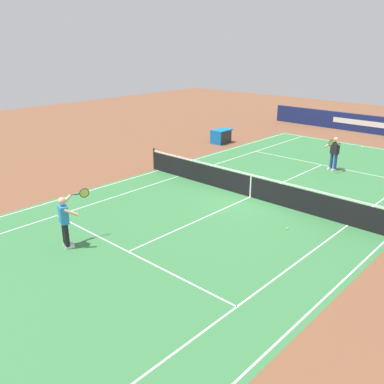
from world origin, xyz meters
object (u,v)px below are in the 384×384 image
(tennis_player_near, at_px, (65,219))
(tennis_ball, at_px, (288,228))
(tennis_net, at_px, (251,186))
(tennis_player_far, at_px, (334,152))
(equipment_cart_tarped, at_px, (221,136))

(tennis_player_near, xyz_separation_m, tennis_ball, (-5.74, 4.39, -0.90))
(tennis_net, distance_m, tennis_player_far, 5.96)
(tennis_ball, bearing_deg, tennis_player_near, -37.40)
(tennis_net, bearing_deg, tennis_player_near, -12.47)
(tennis_player_near, distance_m, tennis_ball, 7.28)
(tennis_net, xyz_separation_m, tennis_ball, (1.71, 2.74, -0.46))
(tennis_net, height_order, equipment_cart_tarped, tennis_net)
(tennis_net, bearing_deg, tennis_player_far, 172.28)
(tennis_player_far, distance_m, tennis_ball, 7.90)
(tennis_player_far, relative_size, tennis_ball, 25.71)
(tennis_net, bearing_deg, tennis_ball, 58.01)
(tennis_player_far, distance_m, equipment_cart_tarped, 7.77)
(tennis_player_far, height_order, tennis_ball, tennis_player_far)
(tennis_player_far, xyz_separation_m, equipment_cart_tarped, (-0.80, -7.71, -0.49))
(tennis_net, bearing_deg, equipment_cart_tarped, -134.06)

